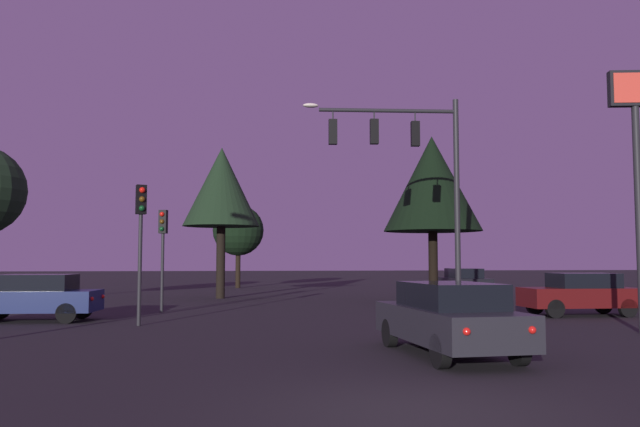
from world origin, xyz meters
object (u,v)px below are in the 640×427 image
traffic_light_corner_left (163,239)px  tree_center_horizon (221,188)px  car_far_lane (465,282)px  tree_behind_sign (238,231)px  tree_right_cluster (432,184)px  store_sign_illuminated (636,141)px  traffic_light_corner_right (141,225)px  traffic_signal_mast_arm (412,162)px  car_nearside_lane (448,317)px  car_crossing_right (581,293)px  car_crossing_left (34,297)px

traffic_light_corner_left → tree_center_horizon: (2.00, 8.62, 2.99)m
car_far_lane → tree_center_horizon: tree_center_horizon is taller
tree_behind_sign → tree_right_cluster: 18.88m
car_far_lane → store_sign_illuminated: bearing=-94.8°
traffic_light_corner_right → tree_behind_sign: bearing=83.3°
car_far_lane → tree_center_horizon: size_ratio=0.54×
store_sign_illuminated → tree_right_cluster: tree_right_cluster is taller
traffic_light_corner_left → traffic_signal_mast_arm: bearing=-18.2°
traffic_light_corner_left → car_nearside_lane: traffic_light_corner_left is taller
car_nearside_lane → car_crossing_right: 11.60m
tree_behind_sign → traffic_light_corner_left: bearing=-97.9°
tree_center_horizon → store_sign_illuminated: bearing=-56.1°
car_crossing_left → car_far_lane: size_ratio=1.01×
store_sign_illuminated → tree_right_cluster: 13.59m
traffic_light_corner_right → car_far_lane: traffic_light_corner_right is taller
store_sign_illuminated → tree_center_horizon: size_ratio=0.92×
traffic_light_corner_right → tree_right_cluster: tree_right_cluster is taller
traffic_signal_mast_arm → tree_right_cluster: (3.14, 7.58, 0.15)m
traffic_light_corner_left → car_crossing_left: (-3.72, -3.11, -1.99)m
car_crossing_left → tree_behind_sign: (6.66, 24.11, 3.29)m
store_sign_illuminated → tree_center_horizon: tree_center_horizon is taller
traffic_light_corner_right → store_sign_illuminated: 14.58m
car_far_lane → tree_right_cluster: bearing=-126.2°
store_sign_illuminated → tree_center_horizon: 21.10m
car_nearside_lane → traffic_light_corner_left: bearing=120.9°
car_far_lane → store_sign_illuminated: store_sign_illuminated is taller
car_crossing_right → tree_behind_sign: bearing=116.3°
traffic_light_corner_right → tree_behind_sign: tree_behind_sign is taller
traffic_light_corner_left → tree_right_cluster: (12.16, 4.61, 2.86)m
traffic_signal_mast_arm → car_crossing_right: traffic_signal_mast_arm is taller
traffic_light_corner_right → tree_center_horizon: size_ratio=0.54×
car_crossing_left → car_far_lane: (18.99, 11.96, -0.00)m
traffic_signal_mast_arm → store_sign_illuminated: traffic_signal_mast_arm is taller
traffic_light_corner_right → tree_right_cluster: bearing=38.1°
car_far_lane → store_sign_illuminated: (-1.50, -17.73, 4.50)m
traffic_light_corner_left → car_crossing_left: size_ratio=0.91×
tree_behind_sign → traffic_light_corner_right: bearing=-96.7°
car_far_lane → traffic_light_corner_left: bearing=-149.9°
traffic_light_corner_right → car_nearside_lane: (7.33, -7.07, -2.25)m
traffic_signal_mast_arm → tree_center_horizon: tree_center_horizon is taller
traffic_light_corner_right → car_crossing_right: 15.39m
car_crossing_right → car_far_lane: 12.36m
tree_behind_sign → store_sign_illuminated: bearing=-70.1°
traffic_signal_mast_arm → car_crossing_right: bearing=-5.0°
traffic_signal_mast_arm → tree_behind_sign: size_ratio=1.32×
car_crossing_right → tree_behind_sign: tree_behind_sign is taller
traffic_light_corner_left → traffic_light_corner_right: traffic_light_corner_right is taller
car_nearside_lane → tree_right_cluster: size_ratio=0.59×
traffic_signal_mast_arm → car_crossing_right: size_ratio=1.88×
car_nearside_lane → store_sign_illuminated: size_ratio=0.65×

